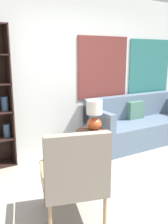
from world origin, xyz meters
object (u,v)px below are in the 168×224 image
Objects in this scene: couch at (139,125)px; side_table at (92,135)px; armchair at (75,174)px; table_lamp at (94,114)px.

side_table is at bearing -162.62° from couch.
armchair is 1.49m from table_lamp.
side_table is 1.16× the size of table_lamp.
side_table is at bearing -147.95° from table_lamp.
couch is at bearing 34.29° from armchair.
couch is at bearing 16.50° from table_lamp.
armchair is 0.47× the size of couch.
table_lamp is (-1.27, -0.38, 0.45)m from couch.
table_lamp is (0.07, 0.04, 0.30)m from side_table.
couch reaches higher than side_table.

